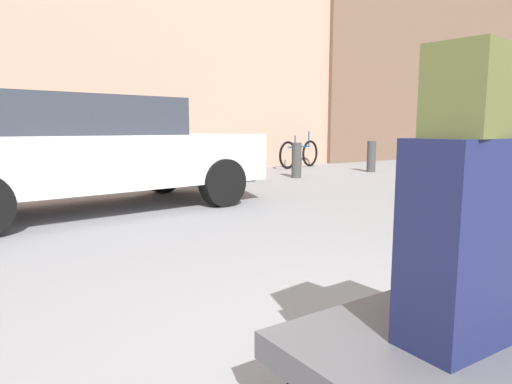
{
  "coord_description": "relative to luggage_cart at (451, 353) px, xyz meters",
  "views": [
    {
      "loc": [
        -1.38,
        -0.82,
        1.04
      ],
      "look_at": [
        0.0,
        1.2,
        0.69
      ],
      "focal_mm": 31.45,
      "sensor_mm": 36.0,
      "label": 1
    }
  ],
  "objects": [
    {
      "name": "bicycle_leaning",
      "position": [
        6.35,
        8.46,
        0.11
      ],
      "size": [
        1.71,
        0.53,
        0.96
      ],
      "color": "black",
      "rests_on": "ground_plane"
    },
    {
      "name": "suitcase_brown_stacked_top",
      "position": [
        0.35,
        0.14,
        0.38
      ],
      "size": [
        0.34,
        0.29,
        0.61
      ],
      "primitive_type": "cube",
      "rotation": [
        0.0,
        0.0,
        0.02
      ],
      "color": "#51331E",
      "rests_on": "luggage_cart"
    },
    {
      "name": "bollard_kerb_mid",
      "position": [
        3.5,
        6.55,
        0.1
      ],
      "size": [
        0.21,
        0.21,
        0.74
      ],
      "primitive_type": "cylinder",
      "color": "#383838",
      "rests_on": "ground_plane"
    },
    {
      "name": "bollard_kerb_near",
      "position": [
        2.23,
        6.55,
        0.1
      ],
      "size": [
        0.21,
        0.21,
        0.74
      ],
      "primitive_type": "cylinder",
      "color": "#383838",
      "rests_on": "ground_plane"
    },
    {
      "name": "parked_car",
      "position": [
        0.05,
        5.06,
        0.49
      ],
      "size": [
        4.46,
        2.25,
        1.42
      ],
      "color": "silver",
      "rests_on": "ground_plane"
    },
    {
      "name": "building_facade_side",
      "position": [
        14.0,
        9.5,
        5.09
      ],
      "size": [
        12.0,
        1.0,
        10.72
      ],
      "primitive_type": "cube",
      "color": "brown",
      "rests_on": "ground_plane"
    },
    {
      "name": "duffel_bag_olive_topmost_pile",
      "position": [
        -0.03,
        -0.04,
        0.88
      ],
      "size": [
        0.38,
        0.24,
        0.27
      ],
      "primitive_type": "cube",
      "rotation": [
        0.0,
        0.0,
        0.15
      ],
      "color": "#4C5128",
      "rests_on": "suitcase_navy_rear_left"
    },
    {
      "name": "luggage_cart",
      "position": [
        0.0,
        0.0,
        0.0
      ],
      "size": [
        1.11,
        0.79,
        0.34
      ],
      "color": "#4C4C51",
      "rests_on": "ground_plane"
    },
    {
      "name": "suitcase_navy_rear_left",
      "position": [
        -0.03,
        -0.04,
        0.41
      ],
      "size": [
        0.44,
        0.24,
        0.67
      ],
      "primitive_type": "cube",
      "rotation": [
        0.0,
        0.0,
        -0.03
      ],
      "color": "#191E47",
      "rests_on": "luggage_cart"
    },
    {
      "name": "bollard_corner",
      "position": [
        7.02,
        6.55,
        0.1
      ],
      "size": [
        0.21,
        0.21,
        0.74
      ],
      "primitive_type": "cylinder",
      "color": "#383838",
      "rests_on": "ground_plane"
    },
    {
      "name": "bollard_kerb_far",
      "position": [
        4.69,
        6.55,
        0.1
      ],
      "size": [
        0.21,
        0.21,
        0.74
      ],
      "primitive_type": "cylinder",
      "color": "#383838",
      "rests_on": "ground_plane"
    }
  ]
}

